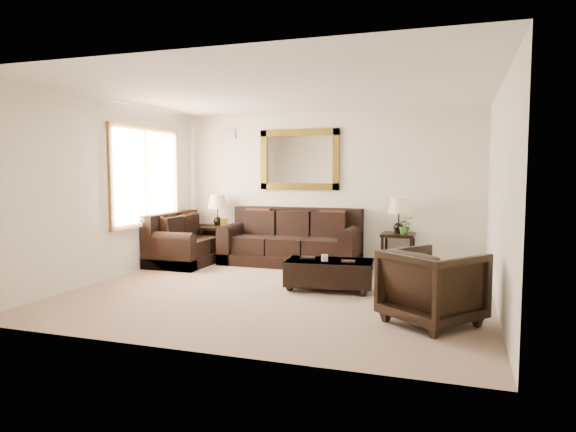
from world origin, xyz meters
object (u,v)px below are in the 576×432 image
(loveseat, at_px, (186,245))
(armchair, at_px, (433,283))
(sofa, at_px, (292,244))
(end_table_left, at_px, (218,217))
(end_table_right, at_px, (399,222))
(coffee_table, at_px, (329,271))

(loveseat, xyz_separation_m, armchair, (4.37, -2.43, 0.12))
(sofa, bearing_deg, end_table_left, 174.04)
(loveseat, distance_m, end_table_left, 0.87)
(loveseat, relative_size, armchair, 1.79)
(end_table_left, height_order, end_table_right, end_table_right)
(sofa, relative_size, coffee_table, 1.87)
(end_table_right, relative_size, coffee_table, 0.94)
(coffee_table, height_order, armchair, armchair)
(armchair, bearing_deg, coffee_table, -2.11)
(sofa, height_order, loveseat, sofa)
(armchair, bearing_deg, sofa, -11.20)
(loveseat, relative_size, coffee_table, 1.24)
(loveseat, bearing_deg, sofa, -73.87)
(loveseat, xyz_separation_m, end_table_left, (0.30, 0.68, 0.45))
(sofa, distance_m, loveseat, 1.89)
(loveseat, height_order, armchair, loveseat)
(loveseat, bearing_deg, armchair, -119.06)
(sofa, xyz_separation_m, end_table_left, (-1.52, 0.16, 0.43))
(sofa, xyz_separation_m, coffee_table, (1.12, -1.75, -0.10))
(end_table_right, xyz_separation_m, coffee_table, (-0.72, -1.91, -0.53))
(loveseat, relative_size, end_table_left, 1.33)
(end_table_left, height_order, coffee_table, end_table_left)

